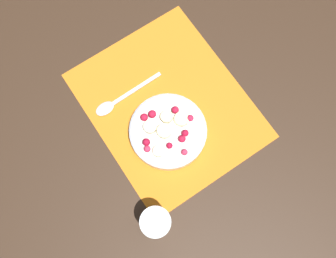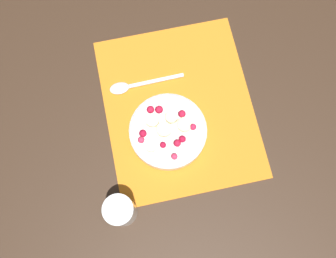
# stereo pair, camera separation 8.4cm
# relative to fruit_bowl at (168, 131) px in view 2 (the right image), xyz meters

# --- Properties ---
(ground_plane) EXTENTS (3.00, 3.00, 0.00)m
(ground_plane) POSITION_rel_fruit_bowl_xyz_m (-0.06, 0.04, -0.02)
(ground_plane) COLOR #382619
(placemat) EXTENTS (0.42, 0.35, 0.01)m
(placemat) POSITION_rel_fruit_bowl_xyz_m (-0.06, 0.04, -0.02)
(placemat) COLOR orange
(placemat) RESTS_ON ground_plane
(fruit_bowl) EXTENTS (0.18, 0.18, 0.05)m
(fruit_bowl) POSITION_rel_fruit_bowl_xyz_m (0.00, 0.00, 0.00)
(fruit_bowl) COLOR silver
(fruit_bowl) RESTS_ON placemat
(spoon) EXTENTS (0.03, 0.18, 0.01)m
(spoon) POSITION_rel_fruit_bowl_xyz_m (-0.13, -0.06, -0.01)
(spoon) COLOR silver
(spoon) RESTS_ON placemat
(drinking_glass) EXTENTS (0.06, 0.06, 0.10)m
(drinking_glass) POSITION_rel_fruit_bowl_xyz_m (0.16, -0.13, 0.03)
(drinking_glass) COLOR white
(drinking_glass) RESTS_ON ground_plane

